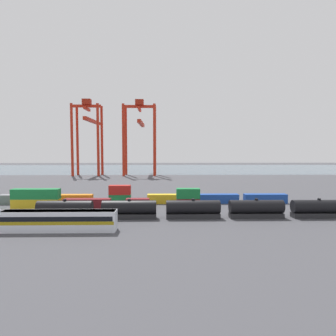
{
  "coord_description": "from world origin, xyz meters",
  "views": [
    {
      "loc": [
        12.94,
        -77.22,
        15.37
      ],
      "look_at": [
        15.07,
        35.36,
        8.05
      ],
      "focal_mm": 30.77,
      "sensor_mm": 36.0,
      "label": 1
    }
  ],
  "objects_px": {
    "shipping_container_7": "(22,199)",
    "gantry_crane_central": "(140,130)",
    "freight_tank_row": "(193,209)",
    "shipping_container_4": "(138,204)",
    "gantry_crane_west": "(89,129)"
  },
  "relations": [
    {
      "from": "shipping_container_4",
      "to": "gantry_crane_central",
      "type": "relative_size",
      "value": 0.14
    },
    {
      "from": "freight_tank_row",
      "to": "gantry_crane_central",
      "type": "relative_size",
      "value": 1.55
    },
    {
      "from": "shipping_container_4",
      "to": "gantry_crane_west",
      "type": "relative_size",
      "value": 0.14
    },
    {
      "from": "freight_tank_row",
      "to": "shipping_container_7",
      "type": "xyz_separation_m",
      "value": [
        -46.57,
        17.74,
        -0.77
      ]
    },
    {
      "from": "gantry_crane_west",
      "to": "gantry_crane_central",
      "type": "xyz_separation_m",
      "value": [
        30.77,
        -0.37,
        -0.35
      ]
    },
    {
      "from": "gantry_crane_west",
      "to": "gantry_crane_central",
      "type": "relative_size",
      "value": 1.0
    },
    {
      "from": "shipping_container_4",
      "to": "shipping_container_7",
      "type": "relative_size",
      "value": 0.5
    },
    {
      "from": "shipping_container_7",
      "to": "gantry_crane_west",
      "type": "distance_m",
      "value": 96.53
    },
    {
      "from": "gantry_crane_west",
      "to": "gantry_crane_central",
      "type": "height_order",
      "value": "gantry_crane_west"
    },
    {
      "from": "freight_tank_row",
      "to": "gantry_crane_central",
      "type": "distance_m",
      "value": 114.79
    },
    {
      "from": "freight_tank_row",
      "to": "gantry_crane_west",
      "type": "relative_size",
      "value": 1.54
    },
    {
      "from": "freight_tank_row",
      "to": "shipping_container_4",
      "type": "xyz_separation_m",
      "value": [
        -13.26,
        10.74,
        -0.77
      ]
    },
    {
      "from": "shipping_container_7",
      "to": "gantry_crane_central",
      "type": "relative_size",
      "value": 0.27
    },
    {
      "from": "freight_tank_row",
      "to": "shipping_container_7",
      "type": "distance_m",
      "value": 49.84
    },
    {
      "from": "gantry_crane_central",
      "to": "shipping_container_7",
      "type": "bearing_deg",
      "value": -105.87
    }
  ]
}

